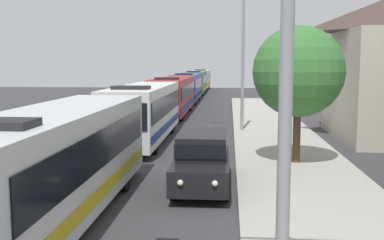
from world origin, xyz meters
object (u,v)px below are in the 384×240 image
bus_second_in_line (144,111)px  roadside_tree (298,72)px  bus_rear (196,82)px  bus_middle (173,95)px  bus_fourth_in_line (187,87)px  bus_lead (56,160)px  bus_tail_end (202,78)px  streetlamp_mid (243,44)px  streetlamp_near (288,12)px  white_suv (202,158)px

bus_second_in_line → roadside_tree: size_ratio=1.98×
bus_rear → roadside_tree: roadside_tree is taller
bus_middle → bus_fourth_in_line: size_ratio=1.06×
bus_fourth_in_line → bus_rear: same height
bus_lead → bus_second_in_line: 12.98m
bus_lead → bus_tail_end: bearing=90.0°
bus_middle → bus_fourth_in_line: (-0.00, 12.66, -0.00)m
bus_rear → bus_fourth_in_line: bearing=-90.0°
bus_middle → bus_rear: same height
streetlamp_mid → bus_middle: bearing=120.5°
bus_lead → bus_fourth_in_line: bearing=90.0°
bus_fourth_in_line → streetlamp_mid: size_ratio=1.34×
bus_lead → bus_middle: bearing=90.0°
bus_fourth_in_line → bus_rear: size_ratio=0.96×
streetlamp_near → bus_lead: bearing=136.0°
streetlamp_near → white_suv: bearing=100.6°
bus_fourth_in_line → bus_rear: 13.09m
bus_second_in_line → bus_fourth_in_line: same height
bus_second_in_line → roadside_tree: bearing=-36.1°
bus_fourth_in_line → streetlamp_near: 44.30m
bus_tail_end → bus_lead: bearing=-90.0°
bus_middle → bus_rear: size_ratio=1.02×
bus_middle → bus_tail_end: same height
white_suv → roadside_tree: size_ratio=0.88×
bus_fourth_in_line → bus_tail_end: 26.55m
bus_second_in_line → bus_tail_end: size_ratio=0.96×
bus_lead → bus_middle: same height
streetlamp_mid → streetlamp_near: bearing=-90.0°
bus_tail_end → streetlamp_mid: streetlamp_mid is taller
bus_second_in_line → bus_rear: (0.00, 38.74, 0.00)m
white_suv → roadside_tree: bearing=45.2°
bus_middle → bus_fourth_in_line: same height
bus_middle → streetlamp_near: 31.82m
bus_fourth_in_line → bus_lead: bearing=-90.0°
bus_lead → bus_second_in_line: same height
white_suv → bus_fourth_in_line: bearing=96.1°
bus_tail_end → white_suv: (3.70, -61.34, -0.66)m
bus_lead → bus_fourth_in_line: 38.63m
streetlamp_near → bus_tail_end: bearing=94.4°
bus_lead → streetlamp_mid: streetlamp_mid is taller
white_suv → streetlamp_near: size_ratio=0.64×
streetlamp_near → roadside_tree: bearing=81.0°
streetlamp_near → roadside_tree: streetlamp_near is taller
bus_second_in_line → streetlamp_near: 19.26m
white_suv → streetlamp_near: 10.02m
bus_second_in_line → bus_middle: same height
bus_rear → bus_tail_end: bearing=90.0°
bus_middle → streetlamp_near: bearing=-80.2°
bus_rear → bus_tail_end: (-0.00, 13.45, -0.00)m
roadside_tree → streetlamp_mid: bearing=102.4°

